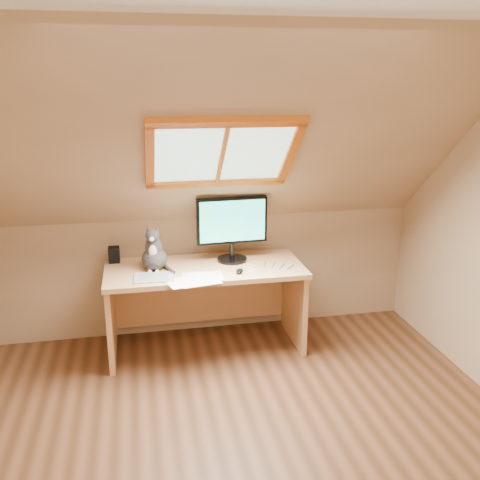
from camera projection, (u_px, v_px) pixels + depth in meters
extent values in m
plane|color=brown|center=(254.00, 459.00, 3.09)|extent=(3.50, 3.50, 0.00)
cube|color=tan|center=(210.00, 274.00, 4.58)|extent=(3.50, 0.02, 1.00)
cube|color=tan|center=(223.00, 143.00, 3.51)|extent=(3.50, 1.56, 1.41)
cube|color=#B2E0CC|center=(222.00, 152.00, 3.60)|extent=(0.90, 0.53, 0.48)
cube|color=orange|center=(222.00, 152.00, 3.60)|extent=(1.02, 0.64, 0.59)
cube|color=tan|center=(205.00, 269.00, 4.17)|extent=(1.53, 0.67, 0.04)
cube|color=tan|center=(111.00, 318.00, 4.13)|extent=(0.04, 0.60, 0.66)
cube|color=tan|center=(294.00, 303.00, 4.41)|extent=(0.04, 0.60, 0.66)
cube|color=tan|center=(201.00, 295.00, 4.56)|extent=(1.43, 0.03, 0.46)
cylinder|color=black|center=(232.00, 259.00, 4.30)|extent=(0.24, 0.24, 0.02)
cylinder|color=black|center=(232.00, 250.00, 4.27)|extent=(0.04, 0.04, 0.13)
cube|color=black|center=(232.00, 220.00, 4.20)|extent=(0.56, 0.07, 0.37)
cube|color=#1998D3|center=(233.00, 221.00, 4.17)|extent=(0.52, 0.03, 0.33)
ellipsoid|color=#3F3A37|center=(155.00, 258.00, 4.09)|extent=(0.23, 0.27, 0.17)
ellipsoid|color=#3F3A37|center=(154.00, 247.00, 4.05)|extent=(0.15, 0.15, 0.18)
ellipsoid|color=silver|center=(153.00, 251.00, 4.00)|extent=(0.07, 0.05, 0.11)
ellipsoid|color=#3F3A37|center=(152.00, 235.00, 3.98)|extent=(0.12, 0.11, 0.09)
sphere|color=silver|center=(152.00, 239.00, 3.94)|extent=(0.04, 0.04, 0.04)
cone|color=#3F3A37|center=(148.00, 229.00, 3.98)|extent=(0.05, 0.05, 0.06)
cone|color=#3F3A37|center=(157.00, 229.00, 3.98)|extent=(0.05, 0.05, 0.06)
cube|color=black|center=(114.00, 255.00, 4.25)|extent=(0.09, 0.09, 0.12)
cube|color=#B2B2B7|center=(154.00, 278.00, 3.92)|extent=(0.30, 0.22, 0.01)
ellipsoid|color=black|center=(240.00, 271.00, 4.02)|extent=(0.09, 0.11, 0.03)
cube|color=white|center=(195.00, 279.00, 3.90)|extent=(0.33, 0.27, 0.00)
cube|color=white|center=(195.00, 279.00, 3.90)|extent=(0.32, 0.24, 0.00)
cube|color=white|center=(195.00, 279.00, 3.90)|extent=(0.35, 0.30, 0.00)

